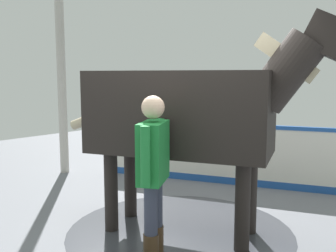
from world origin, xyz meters
name	(u,v)px	position (x,y,z in m)	size (l,w,h in m)	color
ground_plane	(178,240)	(0.00, 0.00, -0.01)	(16.00, 16.00, 0.02)	slate
wet_patch	(180,231)	(-0.19, -0.12, 0.00)	(2.66, 2.66, 0.00)	#42444C
barrier_wall	(222,156)	(-2.23, -0.90, 0.48)	(1.60, 4.03, 1.04)	silver
roof_post_far	(62,89)	(-0.88, -3.57, 1.59)	(0.16, 0.16, 3.18)	#B7B2A8
horse	(190,112)	(-0.23, -0.02, 1.43)	(1.60, 3.22, 2.47)	black
handler	(153,168)	(0.56, 0.16, 0.95)	(0.59, 0.43, 1.65)	#47331E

